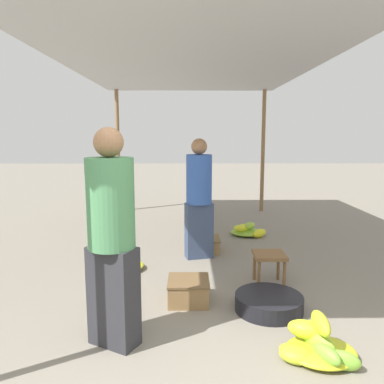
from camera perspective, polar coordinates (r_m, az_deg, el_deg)
name	(u,v)px	position (r m, az deg, el deg)	size (l,w,h in m)	color
canopy_post_back_left	(118,152)	(8.15, -11.19, 6.07)	(0.08, 0.08, 2.57)	olive
canopy_post_back_right	(263,151)	(8.17, 10.75, 6.09)	(0.08, 0.08, 2.57)	olive
canopy_tarp	(192,61)	(5.19, -0.03, 19.35)	(3.49, 6.21, 0.04)	#B2B2B7
vendor_foreground	(112,236)	(2.91, -12.15, -6.51)	(0.49, 0.49, 1.69)	#2D2D33
stool	(269,259)	(4.24, 11.69, -9.98)	(0.34, 0.34, 0.35)	brown
basin_black	(269,303)	(3.72, 11.63, -16.22)	(0.64, 0.64, 0.15)	black
banana_pile_left_0	(118,264)	(4.79, -11.22, -10.67)	(0.67, 0.57, 0.19)	#8CBC33
banana_pile_left_1	(112,239)	(5.81, -12.03, -7.01)	(0.48, 0.45, 0.20)	#87BA34
banana_pile_right_0	(247,231)	(6.24, 8.39, -5.85)	(0.60, 0.58, 0.22)	#75B337
banana_pile_right_1	(317,347)	(3.10, 18.55, -21.46)	(0.60, 0.49, 0.34)	#7AB536
crate_near	(204,244)	(5.37, 1.84, -7.95)	(0.45, 0.45, 0.19)	#9E7A4C
crate_mid	(189,291)	(3.80, -0.53, -14.79)	(0.41, 0.41, 0.23)	olive
shopper_walking_mid	(199,197)	(4.93, 1.08, -0.74)	(0.41, 0.41, 1.59)	#384766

